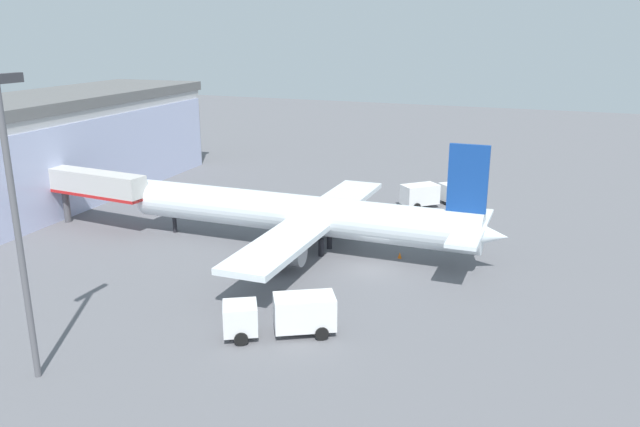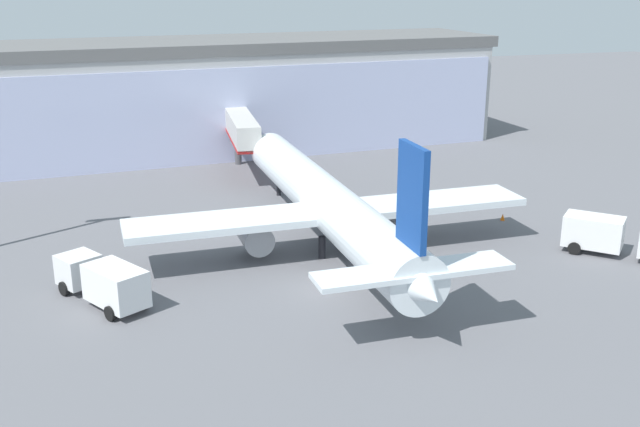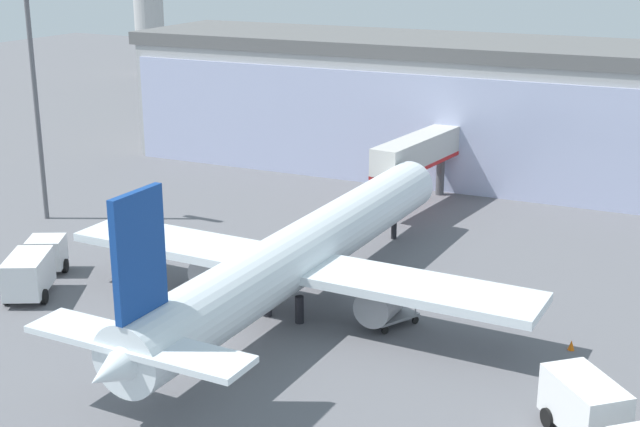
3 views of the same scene
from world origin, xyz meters
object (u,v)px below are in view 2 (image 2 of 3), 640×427
(airplane, at_px, (328,204))
(catering_truck, at_px, (103,280))
(fuel_truck, at_px, (613,235))
(safety_cone_wingtip, at_px, (503,217))
(jet_bridge, at_px, (242,130))
(baggage_cart, at_px, (399,232))
(safety_cone_nose, at_px, (385,287))

(airplane, bearing_deg, catering_truck, 107.80)
(catering_truck, height_order, fuel_truck, same)
(fuel_truck, relative_size, safety_cone_wingtip, 12.25)
(airplane, relative_size, catering_truck, 4.89)
(fuel_truck, distance_m, safety_cone_wingtip, 9.85)
(jet_bridge, distance_m, catering_truck, 31.00)
(fuel_truck, relative_size, baggage_cart, 2.10)
(jet_bridge, bearing_deg, safety_cone_wingtip, -135.31)
(airplane, bearing_deg, safety_cone_nose, -173.75)
(safety_cone_nose, bearing_deg, catering_truck, 168.62)
(airplane, relative_size, fuel_truck, 5.38)
(baggage_cart, bearing_deg, catering_truck, 129.41)
(safety_cone_wingtip, bearing_deg, fuel_truck, -70.16)
(airplane, height_order, baggage_cart, airplane)
(jet_bridge, relative_size, fuel_truck, 1.76)
(fuel_truck, distance_m, safety_cone_nose, 17.79)
(airplane, distance_m, baggage_cart, 6.40)
(catering_truck, relative_size, baggage_cart, 2.31)
(catering_truck, xyz_separation_m, safety_cone_nose, (16.81, -3.38, -1.19))
(jet_bridge, height_order, baggage_cart, jet_bridge)
(baggage_cart, bearing_deg, airplane, 117.90)
(catering_truck, bearing_deg, baggage_cart, -105.70)
(catering_truck, distance_m, safety_cone_nose, 17.19)
(catering_truck, relative_size, fuel_truck, 1.10)
(catering_truck, distance_m, fuel_truck, 34.59)
(fuel_truck, bearing_deg, baggage_cart, -165.32)
(catering_truck, xyz_separation_m, fuel_truck, (34.52, -2.18, 0.00))
(fuel_truck, bearing_deg, safety_cone_nose, -130.77)
(jet_bridge, relative_size, catering_truck, 1.59)
(jet_bridge, distance_m, safety_cone_nose, 31.24)
(jet_bridge, xyz_separation_m, safety_cone_nose, (2.73, -30.84, -4.15))
(safety_cone_wingtip, bearing_deg, jet_bridge, 129.95)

